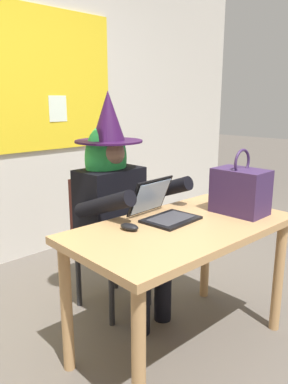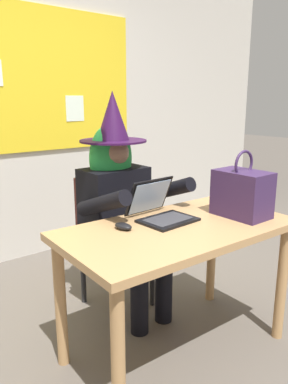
{
  "view_description": "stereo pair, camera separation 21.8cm",
  "coord_description": "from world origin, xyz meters",
  "px_view_note": "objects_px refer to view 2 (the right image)",
  "views": [
    {
      "loc": [
        -1.26,
        -1.1,
        1.38
      ],
      "look_at": [
        0.23,
        0.4,
        0.86
      ],
      "focal_mm": 35.02,
      "sensor_mm": 36.0,
      "label": 1
    },
    {
      "loc": [
        -1.1,
        -1.25,
        1.38
      ],
      "look_at": [
        0.23,
        0.4,
        0.86
      ],
      "focal_mm": 35.02,
      "sensor_mm": 36.0,
      "label": 2
    }
  ],
  "objects_px": {
    "computer_mouse": "(123,226)",
    "chair_at_desk": "(110,233)",
    "person_costumed": "(120,196)",
    "laptop": "(161,211)",
    "desk_main": "(178,245)",
    "handbag": "(242,193)"
  },
  "relations": [
    {
      "from": "chair_at_desk",
      "to": "laptop",
      "type": "height_order",
      "value": "laptop"
    },
    {
      "from": "laptop",
      "to": "computer_mouse",
      "type": "relative_size",
      "value": 3.11
    },
    {
      "from": "desk_main",
      "to": "laptop",
      "type": "distance_m",
      "value": 0.21
    },
    {
      "from": "laptop",
      "to": "handbag",
      "type": "distance_m",
      "value": 0.47
    },
    {
      "from": "person_costumed",
      "to": "handbag",
      "type": "distance_m",
      "value": 0.77
    },
    {
      "from": "chair_at_desk",
      "to": "desk_main",
      "type": "bearing_deg",
      "value": -3.6
    },
    {
      "from": "laptop",
      "to": "computer_mouse",
      "type": "distance_m",
      "value": 0.26
    },
    {
      "from": "laptop",
      "to": "chair_at_desk",
      "type": "bearing_deg",
      "value": 84.78
    },
    {
      "from": "chair_at_desk",
      "to": "laptop",
      "type": "relative_size",
      "value": 2.75
    },
    {
      "from": "desk_main",
      "to": "person_costumed",
      "type": "height_order",
      "value": "person_costumed"
    },
    {
      "from": "chair_at_desk",
      "to": "laptop",
      "type": "distance_m",
      "value": 0.62
    },
    {
      "from": "chair_at_desk",
      "to": "computer_mouse",
      "type": "height_order",
      "value": "chair_at_desk"
    },
    {
      "from": "person_costumed",
      "to": "chair_at_desk",
      "type": "bearing_deg",
      "value": -179.67
    },
    {
      "from": "desk_main",
      "to": "handbag",
      "type": "distance_m",
      "value": 0.47
    },
    {
      "from": "computer_mouse",
      "to": "handbag",
      "type": "relative_size",
      "value": 0.28
    },
    {
      "from": "chair_at_desk",
      "to": "person_costumed",
      "type": "relative_size",
      "value": 0.62
    },
    {
      "from": "computer_mouse",
      "to": "chair_at_desk",
      "type": "bearing_deg",
      "value": 51.08
    },
    {
      "from": "laptop",
      "to": "computer_mouse",
      "type": "height_order",
      "value": "laptop"
    },
    {
      "from": "person_costumed",
      "to": "laptop",
      "type": "xyz_separation_m",
      "value": [
        -0.03,
        -0.43,
        0.01
      ]
    },
    {
      "from": "computer_mouse",
      "to": "handbag",
      "type": "distance_m",
      "value": 0.71
    },
    {
      "from": "person_costumed",
      "to": "computer_mouse",
      "type": "bearing_deg",
      "value": -34.76
    },
    {
      "from": "laptop",
      "to": "handbag",
      "type": "bearing_deg",
      "value": -34.62
    }
  ]
}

